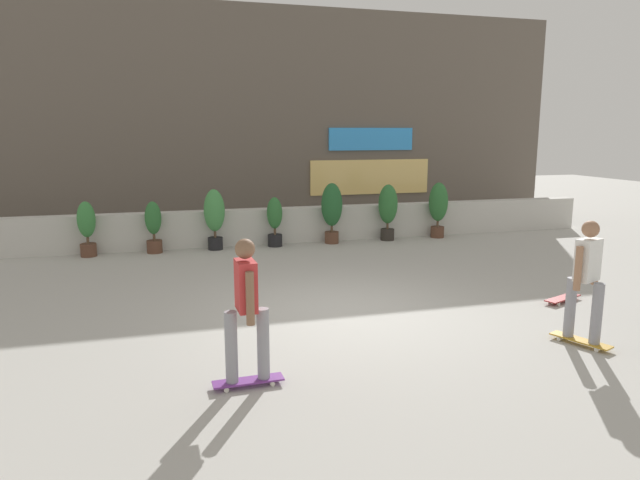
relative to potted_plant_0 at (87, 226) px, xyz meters
The scene contains 13 objects.
ground_plane 7.12m from the potted_plant_0, 51.60° to the right, with size 48.00×48.00×0.00m, color #B2AFA8.
planter_wall 4.43m from the potted_plant_0, ahead, with size 18.00×0.40×0.90m, color beige.
building_backdrop 6.76m from the potted_plant_0, 45.28° to the left, with size 20.00×2.08×6.50m.
potted_plant_0 is the anchor object (origin of this frame).
potted_plant_1 1.46m from the potted_plant_0, ahead, with size 0.38×0.38×1.23m.
potted_plant_2 2.89m from the potted_plant_0, ahead, with size 0.50×0.50×1.47m.
potted_plant_3 4.37m from the potted_plant_0, ahead, with size 0.38×0.38×1.24m.
potted_plant_4 5.86m from the potted_plant_0, ahead, with size 0.54×0.54×1.55m.
potted_plant_5 7.40m from the potted_plant_0, ahead, with size 0.50×0.50×1.48m.
potted_plant_6 8.86m from the potted_plant_0, ahead, with size 0.51×0.51×1.49m.
skater_by_wall_left 8.18m from the potted_plant_0, 72.15° to the right, with size 0.81×0.56×1.70m.
skater_foreground 10.44m from the potted_plant_0, 47.83° to the right, with size 0.52×0.82×1.70m.
skateboard_near_camera 10.11m from the potted_plant_0, 36.43° to the right, with size 0.82×0.47×0.08m.
Camera 1 is at (-2.74, -8.22, 2.83)m, focal length 31.91 mm.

